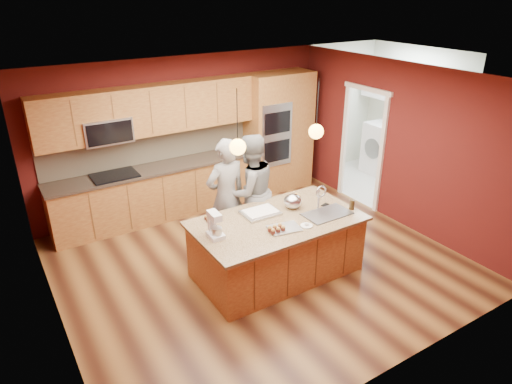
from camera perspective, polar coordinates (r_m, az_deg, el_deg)
floor at (r=6.87m, az=0.34°, el=-8.78°), size 5.50×5.50×0.00m
ceiling at (r=5.85m, az=0.41°, el=13.94°), size 5.50×5.50×0.00m
wall_back at (r=8.33m, az=-8.95°, el=7.27°), size 5.50×0.00×5.50m
wall_front at (r=4.57m, az=17.61°, el=-8.75°), size 5.50×0.00×5.50m
wall_left at (r=5.43m, az=-25.02°, el=-4.46°), size 0.00×5.00×5.00m
wall_right at (r=7.97m, az=17.40°, el=5.64°), size 0.00×5.00×5.00m
cabinet_run at (r=8.00m, az=-12.50°, el=3.47°), size 3.74×0.64×2.30m
oven_column at (r=8.99m, az=2.83°, el=7.48°), size 1.30×0.62×2.30m
doorway_trim at (r=8.55m, az=13.10°, el=5.26°), size 0.08×1.11×2.20m
laundry_room at (r=9.76m, az=18.92°, el=12.42°), size 2.60×2.70×2.70m
pendant_left at (r=5.48m, az=-2.30°, el=5.68°), size 0.20×0.20×0.80m
pendant_right at (r=6.14m, az=7.52°, el=7.54°), size 0.20×0.20×0.80m
island at (r=6.44m, az=2.73°, el=-6.70°), size 2.31×1.30×1.23m
person_left at (r=6.76m, az=-3.73°, el=-0.64°), size 0.69×0.48×1.81m
person_right at (r=6.95m, az=-0.74°, el=0.07°), size 0.90×0.71×1.80m
stand_mixer at (r=5.77m, az=-5.16°, el=-4.32°), size 0.19×0.26×0.34m
sheet_cake at (r=6.37m, az=0.55°, el=-2.56°), size 0.52×0.39×0.05m
cooling_rack at (r=6.00m, az=3.58°, el=-4.55°), size 0.46×0.36×0.02m
mixing_bowl at (r=6.53m, az=4.61°, el=-1.17°), size 0.26×0.26×0.22m
plate at (r=6.10m, az=6.34°, el=-4.21°), size 0.16×0.16×0.01m
tumbler at (r=6.62m, az=11.89°, el=-1.54°), size 0.07×0.07×0.14m
phone at (r=6.70m, az=8.63°, el=-1.58°), size 0.13×0.09×0.01m
cupcakes_left at (r=6.25m, az=-5.46°, el=-3.13°), size 0.23×0.15×0.07m
cupcakes_rack at (r=5.91m, az=2.57°, el=-4.57°), size 0.23×0.15×0.07m
cupcakes_right at (r=6.84m, az=4.71°, el=-0.57°), size 0.21×0.14×0.06m
washer at (r=9.78m, az=19.13°, el=3.58°), size 0.65×0.67×1.02m
dryer at (r=10.28m, az=15.67°, el=5.27°), size 0.70×0.72×1.10m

